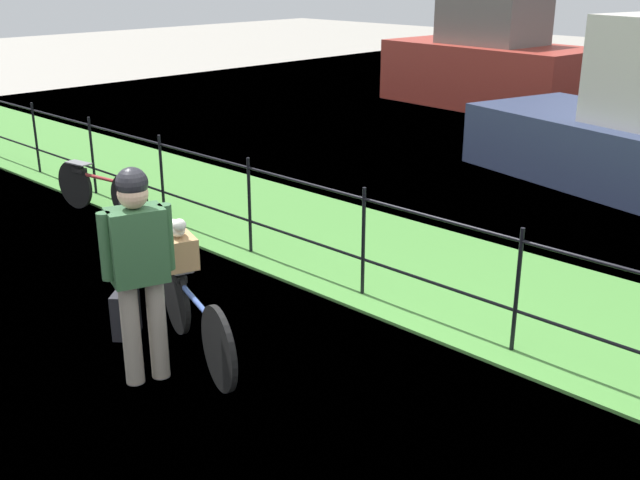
% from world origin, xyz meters
% --- Properties ---
extents(ground_plane, '(60.00, 60.00, 0.00)m').
position_xyz_m(ground_plane, '(0.00, 0.00, 0.00)').
color(ground_plane, gray).
extents(grass_strip, '(27.00, 2.40, 0.03)m').
position_xyz_m(grass_strip, '(0.00, 3.13, 0.01)').
color(grass_strip, '#478438').
rests_on(grass_strip, ground).
extents(iron_fence, '(18.04, 0.04, 1.09)m').
position_xyz_m(iron_fence, '(0.00, 2.22, 0.63)').
color(iron_fence, black).
rests_on(iron_fence, ground).
extents(bicycle_main, '(1.65, 0.59, 0.66)m').
position_xyz_m(bicycle_main, '(-0.98, 0.37, 0.35)').
color(bicycle_main, black).
rests_on(bicycle_main, ground).
extents(wooden_crate, '(0.44, 0.37, 0.26)m').
position_xyz_m(wooden_crate, '(-1.35, 0.50, 0.79)').
color(wooden_crate, '#A87F51').
rests_on(wooden_crate, bicycle_main).
extents(terrier_dog, '(0.32, 0.22, 0.18)m').
position_xyz_m(terrier_dog, '(-1.33, 0.49, 1.00)').
color(terrier_dog, silver).
rests_on(terrier_dog, wooden_crate).
extents(cyclist_person, '(0.37, 0.52, 1.68)m').
position_xyz_m(cyclist_person, '(-0.96, -0.11, 1.00)').
color(cyclist_person, gray).
rests_on(cyclist_person, ground).
extents(backpack_on_paving, '(0.32, 0.33, 0.40)m').
position_xyz_m(backpack_on_paving, '(-1.72, 0.19, 0.20)').
color(backpack_on_paving, black).
rests_on(backpack_on_paving, ground).
extents(mooring_bollard, '(0.20, 0.20, 0.43)m').
position_xyz_m(mooring_bollard, '(-4.10, 1.72, 0.22)').
color(mooring_bollard, '#38383D').
rests_on(mooring_bollard, ground).
extents(bicycle_parked, '(1.66, 0.32, 0.63)m').
position_xyz_m(bicycle_parked, '(-4.88, 1.82, 0.33)').
color(bicycle_parked, black).
rests_on(bicycle_parked, ground).
extents(moored_boat_near, '(4.84, 2.60, 4.09)m').
position_xyz_m(moored_boat_near, '(-5.78, 12.14, 0.94)').
color(moored_boat_near, '#9E3328').
rests_on(moored_boat_near, ground).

